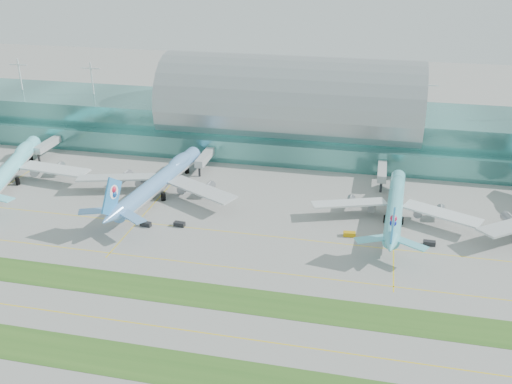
% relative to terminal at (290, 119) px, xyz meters
% --- Properties ---
extents(ground, '(700.00, 700.00, 0.00)m').
position_rel_terminal_xyz_m(ground, '(-0.01, -128.79, -14.23)').
color(ground, gray).
rests_on(ground, ground).
extents(terminal, '(340.00, 69.10, 36.00)m').
position_rel_terminal_xyz_m(terminal, '(0.00, 0.00, 0.00)').
color(terminal, '#3D7A75').
rests_on(terminal, ground).
extents(grass_strip_near, '(420.00, 12.00, 0.08)m').
position_rel_terminal_xyz_m(grass_strip_near, '(-0.01, -156.79, -14.19)').
color(grass_strip_near, '#2D591E').
rests_on(grass_strip_near, ground).
extents(grass_strip_far, '(420.00, 12.00, 0.08)m').
position_rel_terminal_xyz_m(grass_strip_far, '(-0.01, -126.79, -14.19)').
color(grass_strip_far, '#2D591E').
rests_on(grass_strip_far, ground).
extents(taxiline_b, '(420.00, 0.35, 0.01)m').
position_rel_terminal_xyz_m(taxiline_b, '(-0.01, -142.79, -14.22)').
color(taxiline_b, yellow).
rests_on(taxiline_b, ground).
extents(taxiline_c, '(420.00, 0.35, 0.01)m').
position_rel_terminal_xyz_m(taxiline_c, '(-0.01, -110.79, -14.22)').
color(taxiline_c, yellow).
rests_on(taxiline_c, ground).
extents(taxiline_d, '(420.00, 0.35, 0.01)m').
position_rel_terminal_xyz_m(taxiline_d, '(-0.01, -88.79, -14.22)').
color(taxiline_d, yellow).
rests_on(taxiline_d, ground).
extents(airliner_a, '(64.06, 74.11, 20.77)m').
position_rel_terminal_xyz_m(airliner_a, '(-104.84, -64.83, -7.82)').
color(airliner_a, '#71EBFA').
rests_on(airliner_a, ground).
extents(airliner_b, '(67.12, 76.62, 21.09)m').
position_rel_terminal_xyz_m(airliner_b, '(-39.92, -64.82, -7.72)').
color(airliner_b, '#5E96D0').
rests_on(airliner_b, ground).
extents(airliner_c, '(59.44, 67.52, 18.58)m').
position_rel_terminal_xyz_m(airliner_c, '(49.09, -66.28, -8.49)').
color(airliner_c, '#5CC0CB').
rests_on(airliner_c, ground).
extents(gse_c, '(4.13, 2.17, 1.66)m').
position_rel_terminal_xyz_m(gse_c, '(-35.76, -91.05, -13.40)').
color(gse_c, black).
rests_on(gse_c, ground).
extents(gse_d, '(4.02, 2.30, 1.52)m').
position_rel_terminal_xyz_m(gse_d, '(-24.26, -88.42, -13.47)').
color(gse_d, black).
rests_on(gse_d, ground).
extents(gse_e, '(4.25, 2.33, 1.50)m').
position_rel_terminal_xyz_m(gse_e, '(34.41, -82.91, -13.48)').
color(gse_e, '#C4920B').
rests_on(gse_e, ground).
extents(gse_f, '(3.98, 1.98, 1.54)m').
position_rel_terminal_xyz_m(gse_f, '(60.51, -83.48, -13.46)').
color(gse_f, black).
rests_on(gse_f, ground).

